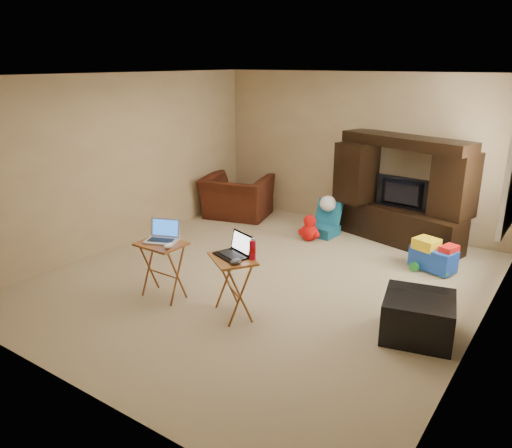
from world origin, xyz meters
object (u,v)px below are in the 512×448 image
Objects in this scene: child_rocker at (324,219)px; tray_table_right at (233,287)px; plush_toy at (310,228)px; mouse_left at (169,246)px; water_bottle at (253,250)px; recliner at (237,197)px; television at (400,194)px; laptop_right at (231,246)px; laptop_left at (160,232)px; mouse_right at (236,261)px; ottoman at (418,317)px; push_toy at (433,255)px; tray_table_left at (163,270)px; entertainment_center at (402,191)px.

tray_table_right is at bearing -77.82° from child_rocker.
mouse_left is (-0.29, -2.75, 0.49)m from plush_toy.
plush_toy is 2.61m from tray_table_right.
water_bottle is (0.66, -2.49, 0.57)m from plush_toy.
recliner is 5.41× the size of water_bottle.
laptop_right is (-0.72, -3.21, 0.02)m from television.
television is at bearing 96.94° from laptop_right.
mouse_right is (1.10, -0.04, -0.09)m from laptop_left.
laptop_right reaches higher than child_rocker.
ottoman is at bearing 25.92° from mouse_right.
mouse_left is 1.00× the size of mouse_right.
television is 1.21m from push_toy.
tray_table_left is at bearing -170.49° from water_bottle.
entertainment_center is at bearing 97.11° from laptop_right.
laptop_left is at bearing 155.56° from mouse_left.
plush_toy is at bearing 119.10° from laptop_right.
recliner is 3.28m from tray_table_left.
television is 6.00× the size of mouse_left.
laptop_right is (-1.83, -0.67, 0.58)m from ottoman.
laptop_right is (-1.48, -2.45, 0.58)m from push_toy.
mouse_right reaches higher than push_toy.
laptop_right is at bearing 140.53° from mouse_right.
tray_table_right is at bearing 13.58° from mouse_left.
recliner is at bearing 9.57° from television.
television reaches higher than child_rocker.
television reaches higher than push_toy.
entertainment_center reaches higher than plush_toy.
mouse_left is at bearing -95.97° from plush_toy.
ottoman is 2.93m from laptop_left.
push_toy is at bearing 47.94° from tray_table_left.
child_rocker is 2.94m from tray_table_right.
push_toy is 2.92m from laptop_right.
child_rocker is 3.07m from tray_table_left.
ottoman is (2.19, -2.22, -0.06)m from child_rocker.
plush_toy is at bearing 152.41° from recliner.
mouse_right reaches higher than plush_toy.
mouse_left is 0.88m from mouse_right.
push_toy is at bearing -9.08° from child_rocker.
laptop_right is at bearing -80.58° from plush_toy.
laptop_left is at bearing -154.11° from laptop_right.
plush_toy is 2.79m from mouse_right.
mouse_left is (-2.54, -0.87, 0.49)m from ottoman.
entertainment_center reaches higher than push_toy.
television is 3.18m from water_bottle.
mouse_left is (-0.35, -3.09, 0.43)m from child_rocker.
mouse_right reaches higher than child_rocker.
tray_table_right is (0.46, -2.57, 0.13)m from plush_toy.
water_bottle is at bearing 56.17° from tray_table_right.
laptop_left is (-0.03, 0.03, 0.46)m from tray_table_left.
laptop_right is (-0.72, -3.25, -0.02)m from entertainment_center.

